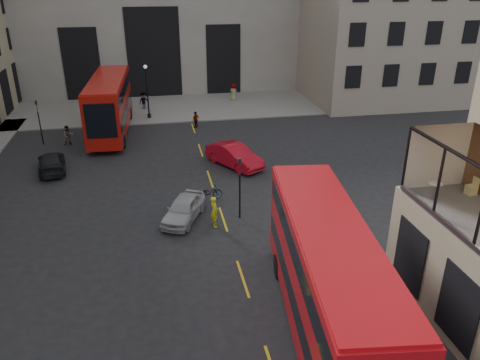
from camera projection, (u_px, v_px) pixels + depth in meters
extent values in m
cube|color=black|center=(458.00, 308.00, 17.38)|extent=(0.08, 9.20, 3.00)
cube|color=beige|center=(438.00, 156.00, 20.48)|extent=(3.00, 0.04, 2.90)
cube|color=slate|center=(473.00, 246.00, 16.28)|extent=(0.12, 10.00, 0.18)
cube|color=#A29E97|center=(150.00, 13.00, 55.87)|extent=(34.00, 10.00, 18.00)
cube|color=black|center=(154.00, 53.00, 52.98)|extent=(6.00, 0.12, 10.00)
cube|color=black|center=(82.00, 65.00, 52.01)|extent=(4.00, 0.12, 8.00)
cube|color=black|center=(224.00, 60.00, 54.76)|extent=(4.00, 0.12, 8.00)
cube|color=gray|center=(376.00, 5.00, 52.60)|extent=(16.00, 18.00, 20.00)
cube|color=slate|center=(149.00, 108.00, 50.37)|extent=(40.00, 12.00, 0.12)
cylinder|color=black|center=(240.00, 197.00, 27.36)|extent=(0.10, 0.10, 2.80)
imported|color=black|center=(240.00, 167.00, 26.58)|extent=(0.16, 0.20, 1.00)
cylinder|color=black|center=(41.00, 128.00, 39.30)|extent=(0.10, 0.10, 2.80)
imported|color=black|center=(37.00, 106.00, 38.53)|extent=(0.16, 0.20, 1.00)
cylinder|color=black|center=(148.00, 94.00, 45.78)|extent=(0.14, 0.14, 5.00)
cylinder|color=black|center=(149.00, 116.00, 46.70)|extent=(0.36, 0.36, 0.50)
sphere|color=silver|center=(145.00, 67.00, 44.71)|extent=(0.36, 0.36, 0.36)
cube|color=#AD0C12|center=(327.00, 278.00, 18.04)|extent=(4.26, 12.50, 4.34)
cube|color=black|center=(326.00, 291.00, 18.29)|extent=(4.22, 11.84, 0.89)
cube|color=black|center=(330.00, 249.00, 17.49)|extent=(4.22, 11.84, 0.89)
cube|color=#AD0C12|center=(332.00, 228.00, 17.14)|extent=(4.12, 12.24, 0.13)
cylinder|color=black|center=(278.00, 266.00, 22.37)|extent=(0.45, 1.14, 1.11)
cylinder|color=black|center=(331.00, 264.00, 22.53)|extent=(0.45, 1.14, 1.11)
cube|color=#A1110B|center=(110.00, 104.00, 41.66)|extent=(3.39, 12.63, 4.44)
cube|color=black|center=(111.00, 111.00, 41.91)|extent=(3.40, 11.95, 0.91)
cube|color=black|center=(108.00, 89.00, 41.10)|extent=(3.40, 11.95, 0.91)
cube|color=#A1110B|center=(107.00, 79.00, 40.74)|extent=(3.27, 12.38, 0.14)
cylinder|color=black|center=(103.00, 115.00, 45.96)|extent=(0.37, 1.15, 1.14)
cylinder|color=black|center=(130.00, 114.00, 46.31)|extent=(0.37, 1.15, 1.14)
cylinder|color=black|center=(91.00, 143.00, 38.38)|extent=(0.37, 1.15, 1.14)
cylinder|color=black|center=(123.00, 142.00, 38.73)|extent=(0.37, 1.15, 1.14)
imported|color=#9EA2A6|center=(184.00, 209.00, 27.47)|extent=(3.23, 4.44, 1.40)
imported|color=#B90B1C|center=(234.00, 156.00, 35.07)|extent=(4.07, 5.21, 1.65)
imported|color=black|center=(52.00, 162.00, 34.30)|extent=(2.62, 4.82, 1.33)
imported|color=gray|center=(209.00, 193.00, 29.95)|extent=(1.90, 1.00, 0.95)
imported|color=#D3E017|center=(214.00, 212.00, 26.68)|extent=(0.45, 0.67, 1.84)
imported|color=gray|center=(68.00, 135.00, 39.43)|extent=(0.89, 0.73, 1.66)
imported|color=gray|center=(144.00, 101.00, 49.46)|extent=(1.41, 1.30, 1.90)
imported|color=gray|center=(196.00, 120.00, 43.85)|extent=(0.92, 0.90, 1.54)
imported|color=gray|center=(233.00, 92.00, 52.83)|extent=(1.14, 1.08, 1.97)
cylinder|color=beige|center=(436.00, 184.00, 19.65)|extent=(0.57, 0.57, 0.04)
cylinder|color=slate|center=(434.00, 191.00, 19.79)|extent=(0.08, 0.08, 0.66)
cylinder|color=slate|center=(433.00, 198.00, 19.92)|extent=(0.42, 0.42, 0.03)
cube|color=#D7C27C|center=(471.00, 190.00, 20.20)|extent=(0.42, 0.42, 0.41)
cube|color=#D7C27C|center=(476.00, 181.00, 20.08)|extent=(0.07, 0.39, 0.37)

